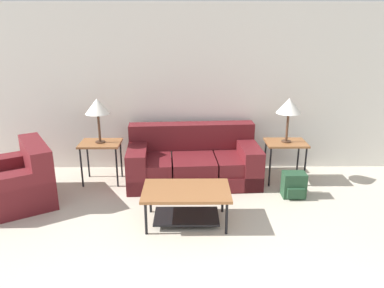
# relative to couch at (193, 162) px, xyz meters

# --- Properties ---
(wall_back) EXTENTS (9.00, 0.06, 2.60)m
(wall_back) POSITION_rel_couch_xyz_m (0.07, 0.57, 1.01)
(wall_back) COLOR silver
(wall_back) RESTS_ON ground_plane
(couch) EXTENTS (1.99, 1.08, 0.82)m
(couch) POSITION_rel_couch_xyz_m (0.00, 0.00, 0.00)
(couch) COLOR maroon
(couch) RESTS_ON ground_plane
(armchair) EXTENTS (1.28, 1.32, 0.80)m
(armchair) POSITION_rel_couch_xyz_m (-2.34, -0.72, -0.01)
(armchair) COLOR maroon
(armchair) RESTS_ON ground_plane
(coffee_table) EXTENTS (1.04, 0.64, 0.44)m
(coffee_table) POSITION_rel_couch_xyz_m (-0.10, -1.27, 0.03)
(coffee_table) COLOR #935B33
(coffee_table) RESTS_ON ground_plane
(side_table_left) EXTENTS (0.59, 0.45, 0.63)m
(side_table_left) POSITION_rel_couch_xyz_m (-1.37, -0.05, 0.27)
(side_table_left) COLOR #935B33
(side_table_left) RESTS_ON ground_plane
(side_table_right) EXTENTS (0.59, 0.45, 0.63)m
(side_table_right) POSITION_rel_couch_xyz_m (1.38, -0.05, 0.27)
(side_table_right) COLOR #935B33
(side_table_right) RESTS_ON ground_plane
(table_lamp_left) EXTENTS (0.36, 0.36, 0.66)m
(table_lamp_left) POSITION_rel_couch_xyz_m (-1.37, -0.05, 0.87)
(table_lamp_left) COLOR #472D1E
(table_lamp_left) RESTS_ON side_table_left
(table_lamp_right) EXTENTS (0.36, 0.36, 0.66)m
(table_lamp_right) POSITION_rel_couch_xyz_m (1.38, -0.05, 0.87)
(table_lamp_right) COLOR #472D1E
(table_lamp_right) RESTS_ON side_table_right
(backpack) EXTENTS (0.31, 0.30, 0.35)m
(backpack) POSITION_rel_couch_xyz_m (1.39, -0.59, -0.12)
(backpack) COLOR #23472D
(backpack) RESTS_ON ground_plane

